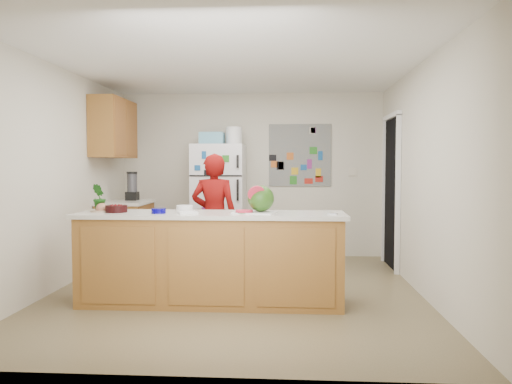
# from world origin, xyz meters

# --- Properties ---
(floor) EXTENTS (4.00, 4.50, 0.02)m
(floor) POSITION_xyz_m (0.00, 0.00, -0.01)
(floor) COLOR brown
(floor) RESTS_ON ground
(wall_back) EXTENTS (4.00, 0.02, 2.50)m
(wall_back) POSITION_xyz_m (0.00, 2.26, 1.25)
(wall_back) COLOR beige
(wall_back) RESTS_ON ground
(wall_left) EXTENTS (0.02, 4.50, 2.50)m
(wall_left) POSITION_xyz_m (-2.01, 0.00, 1.25)
(wall_left) COLOR beige
(wall_left) RESTS_ON ground
(wall_right) EXTENTS (0.02, 4.50, 2.50)m
(wall_right) POSITION_xyz_m (2.01, 0.00, 1.25)
(wall_right) COLOR beige
(wall_right) RESTS_ON ground
(ceiling) EXTENTS (4.00, 4.50, 0.02)m
(ceiling) POSITION_xyz_m (0.00, 0.00, 2.51)
(ceiling) COLOR white
(ceiling) RESTS_ON wall_back
(doorway) EXTENTS (0.03, 0.85, 2.04)m
(doorway) POSITION_xyz_m (1.99, 1.45, 1.02)
(doorway) COLOR black
(doorway) RESTS_ON ground
(peninsula_base) EXTENTS (2.60, 0.62, 0.88)m
(peninsula_base) POSITION_xyz_m (-0.20, -0.50, 0.44)
(peninsula_base) COLOR brown
(peninsula_base) RESTS_ON floor
(peninsula_top) EXTENTS (2.68, 0.70, 0.04)m
(peninsula_top) POSITION_xyz_m (-0.20, -0.50, 0.90)
(peninsula_top) COLOR silver
(peninsula_top) RESTS_ON peninsula_base
(side_counter_base) EXTENTS (0.60, 0.80, 0.86)m
(side_counter_base) POSITION_xyz_m (-1.69, 1.35, 0.43)
(side_counter_base) COLOR brown
(side_counter_base) RESTS_ON floor
(side_counter_top) EXTENTS (0.64, 0.84, 0.04)m
(side_counter_top) POSITION_xyz_m (-1.69, 1.35, 0.88)
(side_counter_top) COLOR silver
(side_counter_top) RESTS_ON side_counter_base
(upper_cabinets) EXTENTS (0.35, 1.00, 0.80)m
(upper_cabinets) POSITION_xyz_m (-1.82, 1.30, 1.90)
(upper_cabinets) COLOR brown
(upper_cabinets) RESTS_ON wall_left
(refrigerator) EXTENTS (0.75, 0.70, 1.70)m
(refrigerator) POSITION_xyz_m (-0.45, 1.88, 0.85)
(refrigerator) COLOR silver
(refrigerator) RESTS_ON floor
(fridge_top_bin) EXTENTS (0.35, 0.28, 0.18)m
(fridge_top_bin) POSITION_xyz_m (-0.55, 1.88, 1.79)
(fridge_top_bin) COLOR #5999B2
(fridge_top_bin) RESTS_ON refrigerator
(photo_collage) EXTENTS (0.95, 0.01, 0.95)m
(photo_collage) POSITION_xyz_m (0.75, 2.24, 1.55)
(photo_collage) COLOR slate
(photo_collage) RESTS_ON wall_back
(person) EXTENTS (0.58, 0.40, 1.54)m
(person) POSITION_xyz_m (-0.32, 0.54, 0.77)
(person) COLOR #6D0A08
(person) RESTS_ON floor
(blender_appliance) EXTENTS (0.14, 0.14, 0.38)m
(blender_appliance) POSITION_xyz_m (-1.64, 1.51, 1.09)
(blender_appliance) COLOR black
(blender_appliance) RESTS_ON side_counter_top
(cutting_board) EXTENTS (0.46, 0.38, 0.01)m
(cutting_board) POSITION_xyz_m (0.24, -0.51, 0.93)
(cutting_board) COLOR white
(cutting_board) RESTS_ON peninsula_top
(watermelon) EXTENTS (0.26, 0.26, 0.26)m
(watermelon) POSITION_xyz_m (0.30, -0.49, 1.06)
(watermelon) COLOR #215618
(watermelon) RESTS_ON cutting_board
(watermelon_slice) EXTENTS (0.17, 0.17, 0.02)m
(watermelon_slice) POSITION_xyz_m (0.14, -0.56, 0.94)
(watermelon_slice) COLOR red
(watermelon_slice) RESTS_ON cutting_board
(cherry_bowl) EXTENTS (0.24, 0.24, 0.07)m
(cherry_bowl) POSITION_xyz_m (-1.16, -0.52, 0.96)
(cherry_bowl) COLOR black
(cherry_bowl) RESTS_ON peninsula_top
(white_bowl) EXTENTS (0.17, 0.17, 0.06)m
(white_bowl) POSITION_xyz_m (-0.50, -0.35, 0.95)
(white_bowl) COLOR white
(white_bowl) RESTS_ON peninsula_top
(cobalt_bowl) EXTENTS (0.16, 0.16, 0.05)m
(cobalt_bowl) POSITION_xyz_m (-0.70, -0.61, 0.95)
(cobalt_bowl) COLOR #040067
(cobalt_bowl) RESTS_ON peninsula_top
(plate) EXTENTS (0.30, 0.30, 0.02)m
(plate) POSITION_xyz_m (-1.33, -0.47, 0.93)
(plate) COLOR #C2B791
(plate) RESTS_ON peninsula_top
(paper_towel) EXTENTS (0.23, 0.22, 0.02)m
(paper_towel) POSITION_xyz_m (-0.42, -0.58, 0.93)
(paper_towel) COLOR white
(paper_towel) RESTS_ON peninsula_top
(keys) EXTENTS (0.10, 0.07, 0.01)m
(keys) POSITION_xyz_m (1.00, -0.60, 0.93)
(keys) COLOR slate
(keys) RESTS_ON peninsula_top
(potted_plant) EXTENTS (0.19, 0.20, 0.29)m
(potted_plant) POSITION_xyz_m (-1.36, -0.45, 1.06)
(potted_plant) COLOR #0B3D0A
(potted_plant) RESTS_ON peninsula_top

